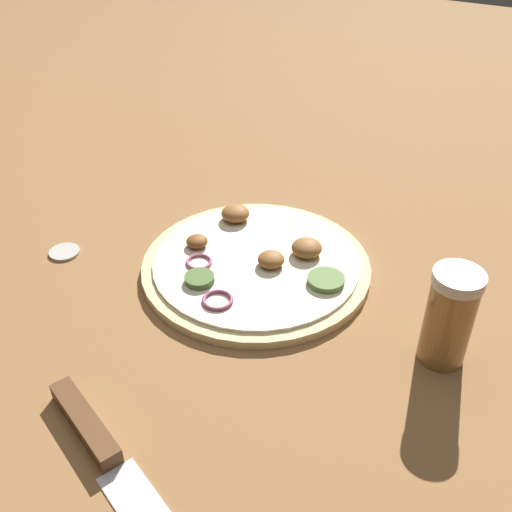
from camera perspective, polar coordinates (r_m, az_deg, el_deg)
name	(u,v)px	position (r m, az deg, el deg)	size (l,w,h in m)	color
ground_plane	(256,270)	(0.74, 0.00, -1.32)	(3.00, 3.00, 0.00)	olive
pizza	(256,264)	(0.73, 0.03, -0.73)	(0.28, 0.28, 0.03)	beige
knife	(106,454)	(0.56, -14.11, -17.80)	(0.27, 0.14, 0.02)	silver
spice_jar	(449,317)	(0.62, 17.93, -5.55)	(0.05, 0.05, 0.11)	olive
loose_cap	(64,251)	(0.80, -17.81, 0.46)	(0.04, 0.04, 0.01)	beige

